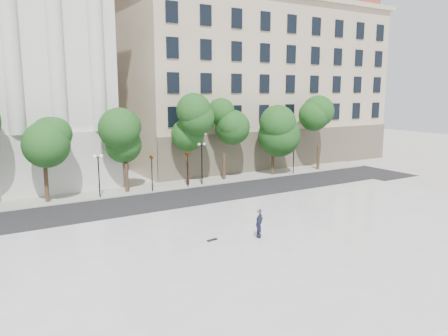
# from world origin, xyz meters

# --- Properties ---
(ground) EXTENTS (160.00, 160.00, 0.00)m
(ground) POSITION_xyz_m (0.00, 0.00, 0.00)
(ground) COLOR #ABA8A1
(ground) RESTS_ON ground
(plaza) EXTENTS (44.00, 22.00, 0.45)m
(plaza) POSITION_xyz_m (0.00, 3.00, 0.23)
(plaza) COLOR silver
(plaza) RESTS_ON ground
(street) EXTENTS (60.00, 8.00, 0.02)m
(street) POSITION_xyz_m (0.00, 18.00, 0.01)
(street) COLOR black
(street) RESTS_ON ground
(far_sidewalk) EXTENTS (60.00, 4.00, 0.12)m
(far_sidewalk) POSITION_xyz_m (0.00, 24.00, 0.06)
(far_sidewalk) COLOR #B0AEA2
(far_sidewalk) RESTS_ON ground
(building_east) EXTENTS (36.00, 26.15, 23.00)m
(building_east) POSITION_xyz_m (20.00, 38.91, 11.14)
(building_east) COLOR #C6B697
(building_east) RESTS_ON ground
(traffic_light_west) EXTENTS (0.43, 1.71, 4.18)m
(traffic_light_west) POSITION_xyz_m (-0.14, 22.30, 3.68)
(traffic_light_west) COLOR black
(traffic_light_west) RESTS_ON ground
(traffic_light_east) EXTENTS (0.92, 1.85, 4.23)m
(traffic_light_east) POSITION_xyz_m (3.77, 22.30, 3.73)
(traffic_light_east) COLOR black
(traffic_light_east) RESTS_ON ground
(person_lying) EXTENTS (1.55, 1.94, 0.51)m
(person_lying) POSITION_xyz_m (0.18, 4.83, 0.70)
(person_lying) COLOR black
(person_lying) RESTS_ON plaza
(skateboard) EXTENTS (0.75, 0.28, 0.08)m
(skateboard) POSITION_xyz_m (-2.66, 5.96, 0.49)
(skateboard) COLOR black
(skateboard) RESTS_ON plaza
(street_trees) EXTENTS (46.94, 4.83, 7.87)m
(street_trees) POSITION_xyz_m (-2.08, 23.34, 5.48)
(street_trees) COLOR #382619
(street_trees) RESTS_ON ground
(lamp_posts) EXTENTS (37.07, 0.28, 4.54)m
(lamp_posts) POSITION_xyz_m (-0.14, 22.60, 2.94)
(lamp_posts) COLOR black
(lamp_posts) RESTS_ON ground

